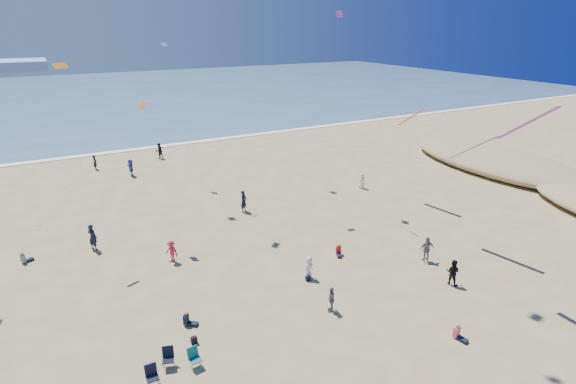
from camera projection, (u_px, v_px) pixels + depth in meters
ocean at (87, 96)px, 97.45m from camera, size 220.00×100.00×0.06m
surf_line at (133, 150)px, 56.44m from camera, size 220.00×1.20×0.08m
standing_flyers at (248, 228)px, 32.96m from camera, size 30.85×44.09×1.93m
seated_group at (267, 307)px, 24.51m from camera, size 20.13×24.97×0.84m
chair_cluster at (172, 365)px, 20.30m from camera, size 2.65×1.48×1.00m
black_backpack at (194, 340)px, 22.32m from camera, size 0.30×0.22×0.38m
navy_bag at (308, 278)px, 27.79m from camera, size 0.28×0.18×0.34m
kites_aloft at (340, 33)px, 30.20m from camera, size 35.48×38.06×28.52m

